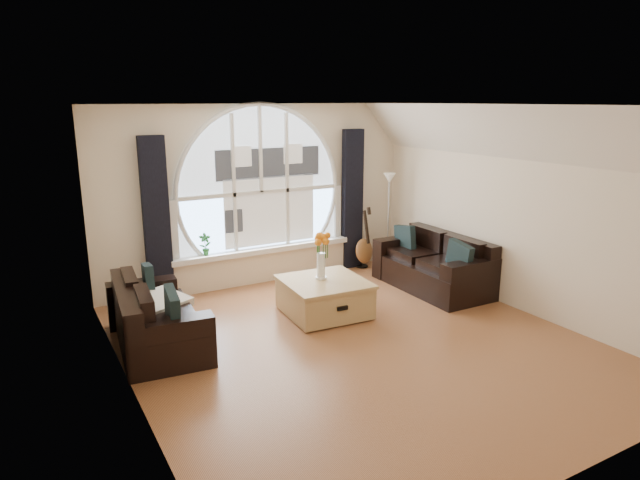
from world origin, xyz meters
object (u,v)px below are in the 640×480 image
Objects in this scene: sofa_right at (432,263)px; floor_lamp at (388,221)px; coffee_chest at (324,296)px; vase_flowers at (321,250)px; potted_plant at (205,244)px; guitar at (364,238)px; sofa_left at (156,313)px.

floor_lamp reaches higher than sofa_right.
vase_flowers is (-0.00, 0.08, 0.60)m from coffee_chest.
floor_lamp is (1.97, 1.28, 0.55)m from coffee_chest.
sofa_right is 5.47× the size of potted_plant.
guitar is 2.68m from potted_plant.
coffee_chest is 3.13× the size of potted_plant.
vase_flowers is 2.12× the size of potted_plant.
coffee_chest is 2.41m from floor_lamp.
coffee_chest is at bearing -176.29° from sofa_right.
sofa_right is (4.06, -0.02, 0.00)m from sofa_left.
floor_lamp reaches higher than coffee_chest.
coffee_chest is at bearing -146.02° from guitar.
sofa_right is 1.39m from guitar.
sofa_right is 1.70× the size of guitar.
sofa_right is at bearing 6.80° from coffee_chest.
sofa_left is 0.93× the size of sofa_right.
potted_plant is at bearing 60.02° from sofa_left.
vase_flowers is at bearing -56.11° from potted_plant.
floor_lamp is (1.97, 1.20, -0.06)m from vase_flowers.
floor_lamp is at bearing -6.79° from potted_plant.
vase_flowers is (-1.92, -0.01, 0.46)m from sofa_right.
guitar is (1.61, 1.45, 0.28)m from coffee_chest.
sofa_right is 1.13× the size of floor_lamp.
guitar is (-0.30, 1.35, 0.13)m from sofa_right.
sofa_left is 5.07× the size of potted_plant.
sofa_right is at bearing -27.57° from potted_plant.
floor_lamp is 0.48m from guitar.
sofa_left is at bearing -178.99° from coffee_chest.
guitar reaches higher than sofa_left.
potted_plant is (-1.05, 1.64, 0.46)m from coffee_chest.
sofa_right is 1.75× the size of coffee_chest.
potted_plant is (1.10, 1.53, 0.32)m from sofa_left.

